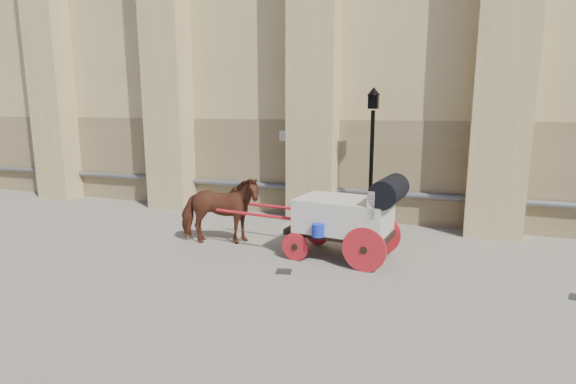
% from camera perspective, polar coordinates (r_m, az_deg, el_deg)
% --- Properties ---
extents(ground, '(90.00, 90.00, 0.00)m').
position_cam_1_polar(ground, '(10.17, 2.39, -8.65)').
color(ground, gray).
rests_on(ground, ground).
extents(horse, '(2.21, 1.51, 1.71)m').
position_cam_1_polar(horse, '(11.26, -8.71, -2.32)').
color(horse, '#5A2D1C').
rests_on(horse, ground).
extents(carriage, '(4.49, 1.65, 1.92)m').
position_cam_1_polar(carriage, '(10.08, 7.88, -2.77)').
color(carriage, black).
rests_on(carriage, ground).
extents(street_lamp, '(0.37, 0.37, 3.90)m').
position_cam_1_polar(street_lamp, '(12.52, 10.57, 4.65)').
color(street_lamp, black).
rests_on(street_lamp, ground).
extents(drain_grate_near, '(0.38, 0.38, 0.01)m').
position_cam_1_polar(drain_grate_near, '(9.48, -0.54, -10.06)').
color(drain_grate_near, black).
rests_on(drain_grate_near, ground).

